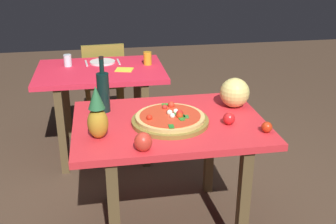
# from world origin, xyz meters

# --- Properties ---
(display_table) EXTENTS (1.12, 0.82, 0.76)m
(display_table) POSITION_xyz_m (0.00, 0.00, 0.66)
(display_table) COLOR brown
(display_table) RESTS_ON ground_plane
(background_table) EXTENTS (1.06, 0.76, 0.76)m
(background_table) POSITION_xyz_m (-0.38, 1.15, 0.65)
(background_table) COLOR brown
(background_table) RESTS_ON ground_plane
(dining_chair) EXTENTS (0.43, 0.43, 0.85)m
(dining_chair) POSITION_xyz_m (-0.35, 1.76, 0.48)
(dining_chair) COLOR olive
(dining_chair) RESTS_ON ground_plane
(pizza_board) EXTENTS (0.45, 0.45, 0.02)m
(pizza_board) POSITION_xyz_m (-0.00, -0.04, 0.78)
(pizza_board) COLOR olive
(pizza_board) RESTS_ON display_table
(pizza) EXTENTS (0.40, 0.40, 0.06)m
(pizza) POSITION_xyz_m (-0.00, -0.03, 0.80)
(pizza) COLOR #D8B467
(pizza) RESTS_ON pizza_board
(wine_bottle) EXTENTS (0.08, 0.08, 0.35)m
(wine_bottle) POSITION_xyz_m (-0.37, 0.22, 0.90)
(wine_bottle) COLOR black
(wine_bottle) RESTS_ON display_table
(pineapple_left) EXTENTS (0.11, 0.11, 0.29)m
(pineapple_left) POSITION_xyz_m (-0.41, -0.16, 0.90)
(pineapple_left) COLOR #AF8223
(pineapple_left) RESTS_ON display_table
(melon) EXTENTS (0.19, 0.19, 0.19)m
(melon) POSITION_xyz_m (0.45, 0.15, 0.86)
(melon) COLOR #DFCF73
(melon) RESTS_ON display_table
(bell_pepper) EXTENTS (0.09, 0.09, 0.10)m
(bell_pepper) POSITION_xyz_m (-0.19, -0.34, 0.81)
(bell_pepper) COLOR red
(bell_pepper) RESTS_ON display_table
(tomato_beside_pepper) EXTENTS (0.07, 0.07, 0.07)m
(tomato_beside_pepper) POSITION_xyz_m (0.33, -0.11, 0.80)
(tomato_beside_pepper) COLOR red
(tomato_beside_pepper) RESTS_ON display_table
(tomato_at_corner) EXTENTS (0.06, 0.06, 0.06)m
(tomato_at_corner) POSITION_xyz_m (0.51, -0.25, 0.79)
(tomato_at_corner) COLOR red
(tomato_at_corner) RESTS_ON display_table
(drinking_glass_juice) EXTENTS (0.07, 0.07, 0.11)m
(drinking_glass_juice) POSITION_xyz_m (0.03, 1.21, 0.82)
(drinking_glass_juice) COLOR orange
(drinking_glass_juice) RESTS_ON background_table
(drinking_glass_water) EXTENTS (0.07, 0.07, 0.10)m
(drinking_glass_water) POSITION_xyz_m (-0.65, 1.28, 0.81)
(drinking_glass_water) COLOR silver
(drinking_glass_water) RESTS_ON background_table
(dinner_plate) EXTENTS (0.22, 0.22, 0.02)m
(dinner_plate) POSITION_xyz_m (-0.36, 1.33, 0.77)
(dinner_plate) COLOR white
(dinner_plate) RESTS_ON background_table
(fork_utensil) EXTENTS (0.03, 0.18, 0.01)m
(fork_utensil) POSITION_xyz_m (-0.50, 1.33, 0.77)
(fork_utensil) COLOR silver
(fork_utensil) RESTS_ON background_table
(knife_utensil) EXTENTS (0.03, 0.18, 0.01)m
(knife_utensil) POSITION_xyz_m (-0.22, 1.33, 0.77)
(knife_utensil) COLOR silver
(knife_utensil) RESTS_ON background_table
(napkin_folded) EXTENTS (0.17, 0.15, 0.01)m
(napkin_folded) POSITION_xyz_m (-0.19, 1.08, 0.77)
(napkin_folded) COLOR yellow
(napkin_folded) RESTS_ON background_table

